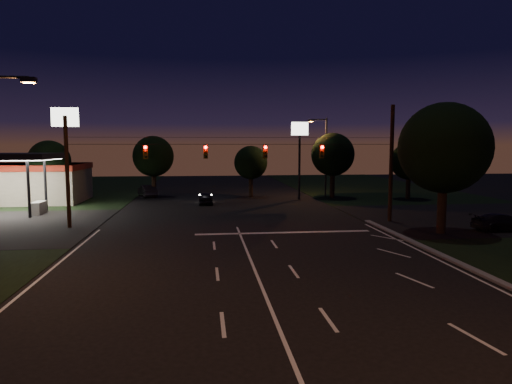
{
  "coord_description": "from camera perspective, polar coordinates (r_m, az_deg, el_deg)",
  "views": [
    {
      "loc": [
        -2.39,
        -18.67,
        5.94
      ],
      "look_at": [
        0.9,
        9.67,
        3.0
      ],
      "focal_mm": 32.0,
      "sensor_mm": 36.0,
      "label": 1
    }
  ],
  "objects": [
    {
      "name": "street_light_right_far",
      "position": [
        52.48,
        8.48,
        5.06
      ],
      "size": [
        2.2,
        0.35,
        9.0
      ],
      "color": "black",
      "rests_on": "ground"
    },
    {
      "name": "tree_far_e",
      "position": [
        52.81,
        18.54,
        3.6
      ],
      "size": [
        4.0,
        4.0,
        6.18
      ],
      "color": "black",
      "rests_on": "ground"
    },
    {
      "name": "signal_span",
      "position": [
        33.72,
        -2.56,
        5.14
      ],
      "size": [
        24.0,
        0.4,
        1.56
      ],
      "color": "black",
      "rests_on": "ground"
    },
    {
      "name": "ground",
      "position": [
        19.74,
        0.66,
        -11.63
      ],
      "size": [
        140.0,
        140.0,
        0.0
      ],
      "primitive_type": "plane",
      "color": "black",
      "rests_on": "ground"
    },
    {
      "name": "stop_bar",
      "position": [
        31.22,
        3.47,
        -5.08
      ],
      "size": [
        12.0,
        0.5,
        0.01
      ],
      "primitive_type": "cube",
      "color": "silver",
      "rests_on": "ground"
    },
    {
      "name": "center_line",
      "position": [
        14.2,
        3.89,
        -18.85
      ],
      "size": [
        0.14,
        40.0,
        0.01
      ],
      "primitive_type": "cube",
      "color": "silver",
      "rests_on": "ground"
    },
    {
      "name": "gas_station",
      "position": [
        52.91,
        -28.2,
        1.33
      ],
      "size": [
        14.2,
        16.1,
        5.25
      ],
      "color": "gray",
      "rests_on": "ground"
    },
    {
      "name": "pole_sign_right",
      "position": [
        49.77,
        5.47,
        6.21
      ],
      "size": [
        1.8,
        0.3,
        8.4
      ],
      "color": "black",
      "rests_on": "ground"
    },
    {
      "name": "car_oncoming_a",
      "position": [
        46.26,
        -6.3,
        -0.77
      ],
      "size": [
        1.48,
        3.59,
        1.22
      ],
      "primitive_type": "imported",
      "rotation": [
        0.0,
        0.0,
        3.15
      ],
      "color": "black",
      "rests_on": "ground"
    },
    {
      "name": "utility_pole_right",
      "position": [
        37.1,
        16.34,
        -3.57
      ],
      "size": [
        0.3,
        0.3,
        9.0
      ],
      "primitive_type": "cylinder",
      "color": "black",
      "rests_on": "ground"
    },
    {
      "name": "cross_street_right",
      "position": [
        41.7,
        25.99,
        -2.9
      ],
      "size": [
        20.0,
        16.0,
        0.02
      ],
      "primitive_type": "cube",
      "color": "black",
      "rests_on": "ground"
    },
    {
      "name": "pole_sign_left_near",
      "position": [
        42.31,
        -22.7,
        6.84
      ],
      "size": [
        2.2,
        0.3,
        9.1
      ],
      "color": "black",
      "rests_on": "ground"
    },
    {
      "name": "car_oncoming_b",
      "position": [
        54.08,
        -13.42,
        0.15
      ],
      "size": [
        2.77,
        4.38,
        1.36
      ],
      "primitive_type": "imported",
      "rotation": [
        0.0,
        0.0,
        3.49
      ],
      "color": "black",
      "rests_on": "ground"
    },
    {
      "name": "utility_pole_left",
      "position": [
        35.52,
        -22.27,
        -4.19
      ],
      "size": [
        0.28,
        0.28,
        8.0
      ],
      "primitive_type": "cylinder",
      "color": "black",
      "rests_on": "ground"
    },
    {
      "name": "tree_far_b",
      "position": [
        53.11,
        -12.68,
        4.31
      ],
      "size": [
        4.6,
        4.6,
        6.98
      ],
      "color": "black",
      "rests_on": "ground"
    },
    {
      "name": "tree_far_d",
      "position": [
        51.86,
        9.56,
        4.57
      ],
      "size": [
        4.8,
        4.8,
        7.3
      ],
      "color": "black",
      "rests_on": "ground"
    },
    {
      "name": "tree_right_near",
      "position": [
        32.94,
        22.37,
        4.99
      ],
      "size": [
        6.0,
        6.0,
        8.76
      ],
      "color": "black",
      "rests_on": "ground"
    },
    {
      "name": "tree_far_c",
      "position": [
        52.1,
        -0.65,
        3.64
      ],
      "size": [
        3.8,
        3.8,
        5.86
      ],
      "color": "black",
      "rests_on": "ground"
    },
    {
      "name": "tree_far_a",
      "position": [
        51.25,
        -24.36,
        3.48
      ],
      "size": [
        4.2,
        4.2,
        6.42
      ],
      "color": "black",
      "rests_on": "ground"
    },
    {
      "name": "car_cross",
      "position": [
        35.97,
        28.47,
        -3.35
      ],
      "size": [
        4.23,
        1.77,
        1.22
      ],
      "primitive_type": "imported",
      "rotation": [
        0.0,
        0.0,
        1.56
      ],
      "color": "black",
      "rests_on": "ground"
    }
  ]
}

